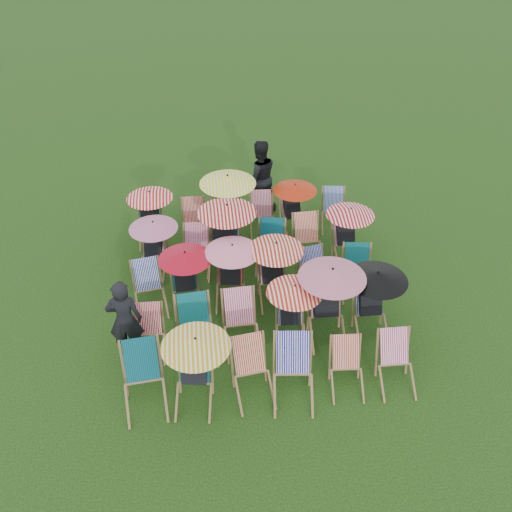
{
  "coord_description": "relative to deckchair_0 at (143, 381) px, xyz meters",
  "views": [
    {
      "loc": [
        -0.96,
        -8.22,
        7.5
      ],
      "look_at": [
        0.06,
        0.31,
        0.9
      ],
      "focal_mm": 40.0,
      "sensor_mm": 36.0,
      "label": 1
    }
  ],
  "objects": [
    {
      "name": "deckchair_5",
      "position": [
        4.08,
        -0.08,
        -0.06
      ],
      "size": [
        0.61,
        0.84,
        0.89
      ],
      "rotation": [
        0.0,
        0.0,
        -0.02
      ],
      "color": "olive",
      "rests_on": "ground"
    },
    {
      "name": "deckchair_2",
      "position": [
        1.72,
        -0.0,
        -0.04
      ],
      "size": [
        0.73,
        0.94,
        0.94
      ],
      "rotation": [
        0.0,
        0.0,
        0.13
      ],
      "color": "olive",
      "rests_on": "ground"
    },
    {
      "name": "deckchair_11",
      "position": [
        4.01,
        1.19,
        0.17
      ],
      "size": [
        1.08,
        1.12,
        1.29
      ],
      "rotation": [
        0.0,
        0.0,
        -0.01
      ],
      "color": "olive",
      "rests_on": "ground"
    },
    {
      "name": "deckchair_21",
      "position": [
        2.47,
        3.3,
        -0.04
      ],
      "size": [
        0.78,
        0.97,
        0.94
      ],
      "rotation": [
        0.0,
        0.0,
        -0.21
      ],
      "color": "olive",
      "rests_on": "ground"
    },
    {
      "name": "person_left",
      "position": [
        -0.32,
        1.11,
        0.3
      ],
      "size": [
        0.61,
        0.42,
        1.63
      ],
      "primitive_type": "imported",
      "rotation": [
        0.0,
        0.0,
        3.1
      ],
      "color": "black",
      "rests_on": "ground"
    },
    {
      "name": "deckchair_14",
      "position": [
        1.57,
        2.35,
        0.14
      ],
      "size": [
        1.04,
        1.1,
        1.24
      ],
      "rotation": [
        0.0,
        0.0,
        -0.12
      ],
      "color": "olive",
      "rests_on": "ground"
    },
    {
      "name": "deckchair_9",
      "position": [
        2.55,
        1.15,
        0.11
      ],
      "size": [
        0.99,
        1.03,
        1.17
      ],
      "rotation": [
        0.0,
        0.0,
        -0.06
      ],
      "color": "olive",
      "rests_on": "ground"
    },
    {
      "name": "deckchair_20",
      "position": [
        1.54,
        3.45,
        0.24
      ],
      "size": [
        1.2,
        1.28,
        1.42
      ],
      "rotation": [
        0.0,
        0.0,
        -0.2
      ],
      "color": "olive",
      "rests_on": "ground"
    },
    {
      "name": "person_rear",
      "position": [
        2.5,
        5.5,
        0.39
      ],
      "size": [
        0.96,
        0.8,
        1.79
      ],
      "primitive_type": "imported",
      "rotation": [
        0.0,
        0.0,
        3.3
      ],
      "color": "black",
      "rests_on": "ground"
    },
    {
      "name": "deckchair_15",
      "position": [
        2.39,
        2.28,
        0.16
      ],
      "size": [
        1.06,
        1.1,
        1.26
      ],
      "rotation": [
        0.0,
        0.0,
        0.0
      ],
      "color": "olive",
      "rests_on": "ground"
    },
    {
      "name": "deckchair_8",
      "position": [
        1.65,
        1.11,
        -0.02
      ],
      "size": [
        0.68,
        0.92,
        0.97
      ],
      "rotation": [
        0.0,
        0.0,
        0.04
      ],
      "color": "olive",
      "rests_on": "ground"
    },
    {
      "name": "deckchair_12",
      "position": [
        0.01,
        2.29,
        -0.06
      ],
      "size": [
        0.72,
        0.91,
        0.9
      ],
      "rotation": [
        0.0,
        0.0,
        0.16
      ],
      "color": "olive",
      "rests_on": "ground"
    },
    {
      "name": "deckchair_0",
      "position": [
        0.0,
        0.0,
        0.0
      ],
      "size": [
        0.76,
        0.99,
        1.02
      ],
      "rotation": [
        0.0,
        0.0,
        0.09
      ],
      "color": "olive",
      "rests_on": "ground"
    },
    {
      "name": "deckchair_29",
      "position": [
        4.1,
        4.58,
        -0.08
      ],
      "size": [
        0.67,
        0.85,
        0.85
      ],
      "rotation": [
        0.0,
        0.0,
        -0.14
      ],
      "color": "olive",
      "rests_on": "ground"
    },
    {
      "name": "deckchair_4",
      "position": [
        3.26,
        -0.05,
        -0.09
      ],
      "size": [
        0.61,
        0.81,
        0.83
      ],
      "rotation": [
        0.0,
        0.0,
        -0.07
      ],
      "color": "olive",
      "rests_on": "ground"
    },
    {
      "name": "deckchair_16",
      "position": [
        3.23,
        2.29,
        -0.06
      ],
      "size": [
        0.74,
        0.92,
        0.9
      ],
      "rotation": [
        0.0,
        0.0,
        0.19
      ],
      "color": "olive",
      "rests_on": "ground"
    },
    {
      "name": "deckchair_13",
      "position": [
        0.71,
        2.29,
        0.12
      ],
      "size": [
        1.01,
        1.06,
        1.2
      ],
      "rotation": [
        0.0,
        0.0,
        0.07
      ],
      "color": "olive",
      "rests_on": "ground"
    },
    {
      "name": "deckchair_25",
      "position": [
        0.93,
        4.5,
        -0.08
      ],
      "size": [
        0.58,
        0.8,
        0.85
      ],
      "rotation": [
        0.0,
        0.0,
        -0.03
      ],
      "color": "olive",
      "rests_on": "ground"
    },
    {
      "name": "deckchair_10",
      "position": [
        3.2,
        1.2,
        0.24
      ],
      "size": [
        1.19,
        1.24,
        1.41
      ],
      "rotation": [
        0.0,
        0.0,
        -0.02
      ],
      "color": "olive",
      "rests_on": "ground"
    },
    {
      "name": "deckchair_27",
      "position": [
        2.46,
        4.56,
        -0.07
      ],
      "size": [
        0.63,
        0.84,
        0.88
      ],
      "rotation": [
        0.0,
        0.0,
        -0.06
      ],
      "color": "olive",
      "rests_on": "ground"
    },
    {
      "name": "deckchair_24",
      "position": [
        -0.02,
        4.55,
        0.11
      ],
      "size": [
        1.0,
        1.03,
        1.18
      ],
      "rotation": [
        0.0,
        0.0,
        -0.0
      ],
      "color": "olive",
      "rests_on": "ground"
    },
    {
      "name": "deckchair_1",
      "position": [
        0.8,
        -0.02,
        0.17
      ],
      "size": [
        1.08,
        1.15,
        1.29
      ],
      "rotation": [
        0.0,
        0.0,
        -0.15
      ],
      "color": "olive",
      "rests_on": "ground"
    },
    {
      "name": "deckchair_18",
      "position": [
        0.07,
        3.41,
        0.11
      ],
      "size": [
        0.98,
        1.05,
        1.16
      ],
      "rotation": [
        0.0,
        0.0,
        -0.18
      ],
      "color": "olive",
      "rests_on": "ground"
    },
    {
      "name": "deckchair_23",
      "position": [
        4.11,
        3.37,
        0.12
      ],
      "size": [
        1.0,
        1.07,
        1.19
      ],
      "rotation": [
        0.0,
        0.0,
        0.08
      ],
      "color": "olive",
      "rests_on": "ground"
    },
    {
      "name": "deckchair_3",
      "position": [
        2.36,
        -0.13,
        -0.0
      ],
      "size": [
        0.77,
        1.0,
        1.02
      ],
      "rotation": [
        0.0,
        0.0,
        -0.11
      ],
      "color": "olive",
      "rests_on": "ground"
    },
    {
      "name": "ground",
      "position": [
        2.01,
        2.18,
        -0.51
      ],
      "size": [
        100.0,
        100.0,
        0.0
      ],
      "primitive_type": "plane",
      "color": "black",
      "rests_on": "ground"
    },
    {
      "name": "deckchair_7",
      "position": [
        0.86,
        1.02,
        -0.01
      ],
      "size": [
        0.74,
        0.97,
        1.0
      ],
      "rotation": [
        0.0,
        0.0,
        0.09
      ],
      "color": "olive",
      "rests_on": "ground"
    },
    {
      "name": "deckchair_6",
      "position": [
        0.04,
        1.13,
        -0.1
      ],
      "size": [
        0.57,
        0.78,
        0.83
      ],
      "rotation": [
        0.0,
        0.0,
        -0.02
      ],
      "color": "olive",
      "rests_on": "ground"
    },
    {
      "name": "deckchair_26",
      "position": [
        1.64,
        4.55,
        0.26
      ],
      "size": [
        1.23,
        1.31,
        1.46
      ],
      "rotation": [
        0.0,
        0.0,
        -0.2
      ],
      "color": "olive",
      "rests_on": "ground"
    },
    {
      "name": "deckchair_22",
      "position": [
        3.29,
        3.44,
        -0.04
      ],
      "size": [
        0.64,
        0.88,
        0.93
      ],
      "rotation": [
        0.0,
        0.0,
        0.03
      ],
      "color": "olive",
      "rests_on": "ground"
    },
    {
      "name": "deckchair_28",
      "position": [
        3.17,
        4.53,
        0.1
      ],
      "size": [
        0.97,
        1.05,
        1.15
      ],
      "rotation": [
        0.0,
        0.0,
        0.19
      ],
      "color": "olive",
      "rests_on": "ground"
    },
    {
      "name": "deckchair_19",
      "position": [
        0.94,
        3.33,
        -0.05
      ],
      "size": [
        0.71,
        0.91,
        0.92
      ],
      "rotation": [
        0.0,
        0.0,
        -0.13
      ],
      "color": "olive",
      "rests_on": "ground"
    },
    {
      "name": "deckchair_17",
      "position": [
        4.04,
        2.27,
        -0.05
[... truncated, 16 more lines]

